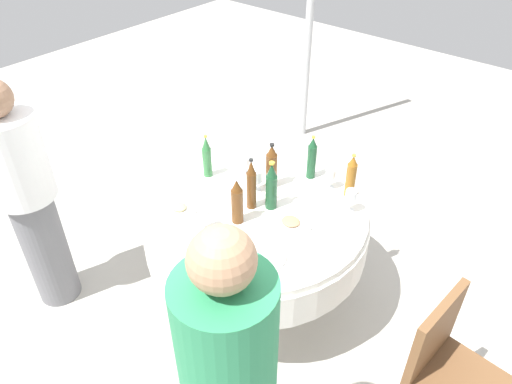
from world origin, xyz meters
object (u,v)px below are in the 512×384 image
object	(u,v)px
wine_glass_near	(245,162)
bottle_amber_east	(351,176)
wine_glass_left	(331,175)
plate_outer	(264,257)
bottle_green_rear	(207,157)
wine_glass_west	(256,177)
person_mid	(28,199)
plate_north	(291,223)
chair_near	(448,366)
wine_glass_east	(204,216)
bottle_brown_south	(272,167)
bottle_brown_mid	(251,185)
plate_left	(179,209)
bottle_dark_green_near	(271,187)
dining_table	(256,228)
bottle_brown_right	(237,202)
bottle_dark_green_west	(312,158)
wine_glass_south	(351,196)

from	to	relation	value
wine_glass_near	bottle_amber_east	bearing A→B (deg)	20.82
wine_glass_left	plate_outer	distance (m)	0.73
wine_glass_left	bottle_green_rear	bearing A→B (deg)	-150.37
bottle_green_rear	wine_glass_west	size ratio (longest dim) A/B	1.97
plate_outer	person_mid	bearing A→B (deg)	-157.49
wine_glass_west	plate_north	world-z (taller)	wine_glass_west
wine_glass_near	chair_near	xyz separation A→B (m)	(1.52, -0.33, -0.31)
wine_glass_east	bottle_brown_south	bearing A→B (deg)	87.34
bottle_brown_mid	plate_left	bearing A→B (deg)	-135.27
plate_outer	wine_glass_east	bearing A→B (deg)	-174.56
bottle_dark_green_near	person_mid	size ratio (longest dim) A/B	0.20
dining_table	person_mid	size ratio (longest dim) A/B	0.86
dining_table	wine_glass_left	bearing A→B (deg)	64.54
bottle_amber_east	wine_glass_west	distance (m)	0.56
bottle_brown_right	chair_near	bearing A→B (deg)	1.96
bottle_dark_green_west	chair_near	bearing A→B (deg)	-25.79
bottle_dark_green_near	wine_glass_left	bearing A→B (deg)	66.95
wine_glass_east	chair_near	xyz separation A→B (m)	(1.34, 0.21, -0.31)
wine_glass_near	bottle_dark_green_west	bearing A→B (deg)	35.91
wine_glass_south	wine_glass_left	size ratio (longest dim) A/B	1.05
plate_left	wine_glass_east	bearing A→B (deg)	-5.55
bottle_brown_mid	bottle_dark_green_west	world-z (taller)	bottle_brown_mid
plate_outer	plate_left	bearing A→B (deg)	-178.63
bottle_brown_mid	wine_glass_left	bearing A→B (deg)	61.13
bottle_brown_right	plate_left	distance (m)	0.37
bottle_green_rear	wine_glass_east	distance (m)	0.52
dining_table	bottle_brown_mid	world-z (taller)	bottle_brown_mid
wine_glass_west	wine_glass_near	xyz separation A→B (m)	(-0.17, 0.09, -0.01)
bottle_dark_green_near	bottle_green_rear	bearing A→B (deg)	-179.51
bottle_dark_green_near	chair_near	size ratio (longest dim) A/B	0.36
bottle_brown_south	wine_glass_south	world-z (taller)	bottle_brown_south
dining_table	bottle_brown_south	xyz separation A→B (m)	(-0.08, 0.23, 0.29)
wine_glass_left	dining_table	bearing A→B (deg)	-115.46
wine_glass_west	wine_glass_left	xyz separation A→B (m)	(0.32, 0.31, -0.00)
wine_glass_south	wine_glass_east	distance (m)	0.83
bottle_brown_south	wine_glass_south	bearing A→B (deg)	10.64
bottle_brown_right	bottle_green_rear	distance (m)	0.49
wine_glass_left	plate_north	bearing A→B (deg)	-86.60
dining_table	bottle_dark_green_near	bearing A→B (deg)	53.49
bottle_dark_green_west	bottle_dark_green_near	size ratio (longest dim) A/B	0.95
bottle_green_rear	plate_north	distance (m)	0.70
bottle_brown_south	plate_left	size ratio (longest dim) A/B	1.45
person_mid	wine_glass_left	bearing A→B (deg)	-83.06
wine_glass_east	plate_left	size ratio (longest dim) A/B	0.67
bottle_dark_green_west	person_mid	xyz separation A→B (m)	(-1.08, -1.29, -0.08)
wine_glass_west	plate_outer	size ratio (longest dim) A/B	0.66
bottle_brown_south	plate_outer	size ratio (longest dim) A/B	1.33
bottle_amber_east	wine_glass_west	xyz separation A→B (m)	(-0.45, -0.33, -0.03)
wine_glass_south	wine_glass_west	bearing A→B (deg)	-160.25
bottle_green_rear	plate_north	world-z (taller)	bottle_green_rear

